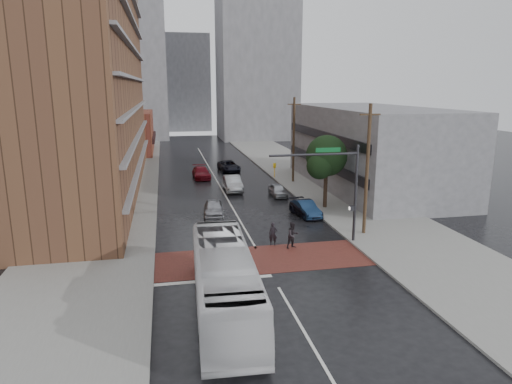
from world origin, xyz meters
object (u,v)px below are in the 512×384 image
pedestrian_a (273,234)px  pedestrian_b (293,235)px  car_travel_a (214,208)px  car_travel_c (201,173)px  car_travel_b (232,183)px  suv_travel (229,166)px  transit_bus (224,281)px  car_parked_near (306,208)px  car_parked_far (278,190)px  car_parked_mid (306,209)px

pedestrian_a → pedestrian_b: size_ratio=0.90×
car_travel_a → car_travel_c: 17.43m
pedestrian_b → car_travel_b: pedestrian_b is taller
suv_travel → car_travel_c: bearing=-140.0°
transit_bus → car_travel_b: 27.70m
car_parked_near → pedestrian_b: bearing=-119.2°
car_travel_a → car_parked_far: bearing=46.4°
transit_bus → suv_travel: bearing=84.1°
suv_travel → car_parked_mid: bearing=-86.5°
transit_bus → car_parked_near: bearing=62.3°
transit_bus → car_parked_mid: transit_bus is taller
transit_bus → car_parked_near: transit_bus is taller
car_travel_a → car_travel_b: car_travel_b is taller
car_travel_c → car_parked_mid: 20.32m
transit_bus → car_parked_far: (8.74, 23.83, -1.04)m
car_parked_mid → pedestrian_a: bearing=-132.6°
car_travel_b → car_parked_mid: 12.19m
suv_travel → car_parked_near: 23.28m
pedestrian_a → car_parked_near: size_ratio=0.41×
car_parked_far → car_travel_b: bearing=140.4°
car_travel_c → suv_travel: 5.77m
pedestrian_a → car_travel_c: (-3.04, 25.81, -0.14)m
car_travel_a → transit_bus: bearing=-88.3°
car_parked_far → car_travel_c: bearing=122.0°
transit_bus → car_parked_near: 18.65m
car_travel_b → pedestrian_a: bearing=-89.5°
car_travel_b → suv_travel: (1.25, 11.77, -0.11)m
pedestrian_a → pedestrian_b: 1.49m
car_parked_near → car_parked_far: (-0.61, 7.73, -0.05)m
car_travel_a → car_travel_c: car_travel_a is taller
car_parked_near → car_parked_mid: car_parked_near is taller
car_parked_near → car_parked_far: 7.76m
car_travel_c → car_parked_far: size_ratio=1.32×
car_parked_near → car_parked_far: bearing=88.9°
car_travel_b → car_travel_c: size_ratio=1.01×
transit_bus → car_travel_c: transit_bus is taller
pedestrian_b → car_parked_near: bearing=49.3°
pedestrian_b → car_travel_b: (-1.50, 18.98, -0.13)m
transit_bus → pedestrian_b: 10.29m
transit_bus → car_travel_b: bearing=83.2°
transit_bus → suv_travel: (5.71, 39.09, -0.97)m
car_travel_a → car_parked_mid: 8.14m
car_travel_a → car_travel_c: bearing=94.9°
car_parked_mid → car_parked_far: 7.70m
transit_bus → pedestrian_b: bearing=56.9°
car_parked_far → car_travel_a: bearing=-140.1°
suv_travel → pedestrian_b: bearing=-95.1°
pedestrian_b → suv_travel: 30.75m
pedestrian_b → car_parked_far: 15.74m
transit_bus → car_travel_c: (1.67, 34.97, -0.96)m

